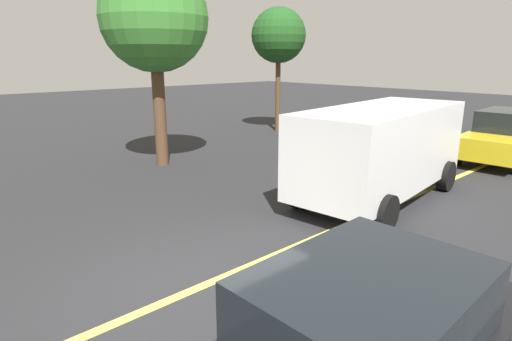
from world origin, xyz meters
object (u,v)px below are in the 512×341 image
(tree_left_verge, at_px, (154,19))
(tree_centre_verge, at_px, (279,36))
(car_yellow_mid_road, at_px, (505,136))
(white_van, at_px, (380,147))

(tree_left_verge, xyz_separation_m, tree_centre_verge, (7.21, 2.08, -0.18))
(car_yellow_mid_road, distance_m, tree_left_verge, 11.68)
(white_van, distance_m, tree_centre_verge, 10.33)
(tree_left_verge, relative_size, tree_centre_verge, 1.11)
(car_yellow_mid_road, height_order, tree_centre_verge, tree_centre_verge)
(white_van, xyz_separation_m, tree_left_verge, (-2.12, 6.42, 3.12))
(white_van, xyz_separation_m, car_yellow_mid_road, (6.52, -0.59, -0.45))
(white_van, height_order, tree_left_verge, tree_left_verge)
(tree_centre_verge, bearing_deg, car_yellow_mid_road, -81.05)
(tree_centre_verge, bearing_deg, white_van, -120.89)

